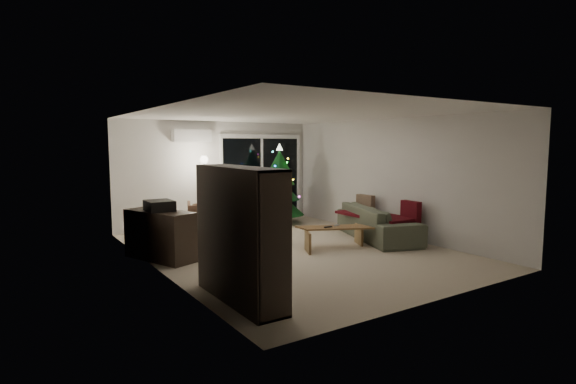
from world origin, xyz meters
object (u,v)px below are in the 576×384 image
armchair (208,219)px  coffee_table (334,237)px  media_cabinet (160,235)px  sofa (378,222)px  bookshelf (225,236)px  christmas_tree (280,184)px

armchair → coffee_table: size_ratio=0.66×
media_cabinet → sofa: 4.38m
armchair → sofa: bearing=164.9°
armchair → bookshelf: bearing=90.0°
sofa → bookshelf: bearing=131.0°
coffee_table → bookshelf: bearing=-127.5°
bookshelf → sofa: bookshelf is taller
sofa → christmas_tree: christmas_tree is taller
sofa → coffee_table: bearing=116.5°
media_cabinet → armchair: media_cabinet is taller
media_cabinet → bookshelf: bearing=-110.9°
bookshelf → sofa: bearing=19.4°
bookshelf → media_cabinet: bearing=87.2°
bookshelf → sofa: size_ratio=0.72×
bookshelf → armchair: size_ratio=1.98×
christmas_tree → sofa: bearing=-74.2°
coffee_table → armchair: bearing=150.4°
armchair → coffee_table: armchair is taller
bookshelf → christmas_tree: bearing=48.3°
sofa → coffee_table: size_ratio=1.80×
christmas_tree → armchair: bearing=-164.7°
sofa → media_cabinet: bearing=98.1°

